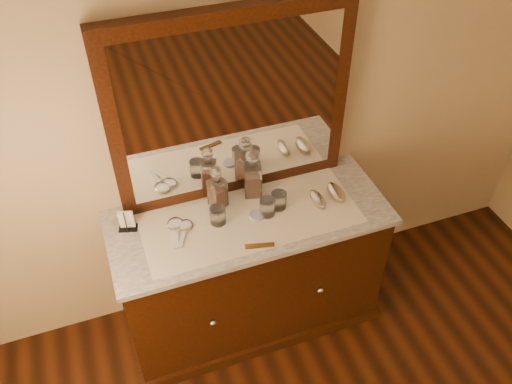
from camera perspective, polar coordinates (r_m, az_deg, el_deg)
The scene contains 18 objects.
dresser_cabinet at distance 3.04m, azimuth -0.65°, elevation -8.46°, with size 1.40×0.55×0.82m, color black.
dresser_plinth at distance 3.34m, azimuth -0.60°, elevation -12.48°, with size 1.46×0.59×0.08m, color black.
knob_left at distance 2.80m, azimuth -4.63°, elevation -13.77°, with size 0.04×0.04×0.04m, color silver.
knob_right at distance 2.93m, azimuth 6.88°, elevation -10.40°, with size 0.04×0.04×0.04m, color silver.
marble_top at distance 2.73m, azimuth -0.72°, elevation -2.79°, with size 1.44×0.59×0.03m, color white.
mirror_frame at distance 2.58m, azimuth -2.64°, elevation 8.98°, with size 1.20×0.08×1.00m, color black.
mirror_glass at distance 2.56m, azimuth -2.40°, elevation 8.59°, with size 1.06×0.01×0.86m, color white.
lace_runner at distance 2.70m, azimuth -0.58°, elevation -2.82°, with size 1.10×0.45×0.00m, color white.
pin_dish at distance 2.70m, azimuth 0.09°, elevation -2.52°, with size 0.08×0.08×0.01m, color white.
comb at distance 2.57m, azimuth 0.41°, elevation -5.76°, with size 0.14×0.03×0.01m, color brown.
napkin_rack at distance 2.69m, azimuth -13.68°, elevation -2.99°, with size 0.10×0.08×0.14m.
decanter_left at distance 2.71m, azimuth -4.14°, elevation 0.12°, with size 0.10×0.10×0.26m.
decanter_right at distance 2.76m, azimuth -0.36°, elevation 1.59°, with size 0.11×0.11×0.29m.
brush_near at distance 2.79m, azimuth 6.63°, elevation -0.82°, with size 0.07×0.14×0.04m.
brush_far at distance 2.84m, azimuth 8.57°, elevation -0.06°, with size 0.07×0.16×0.04m.
hand_mirror_outer at distance 2.67m, azimuth -8.62°, elevation -3.71°, with size 0.10×0.22×0.02m.
hand_mirror_inner at distance 2.66m, azimuth -7.61°, elevation -3.85°, with size 0.12×0.19×0.02m.
tumblers at distance 2.69m, azimuth -0.12°, elevation -1.67°, with size 0.41×0.11×0.09m.
Camera 1 is at (-0.62, 0.13, 2.76)m, focal length 37.36 mm.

